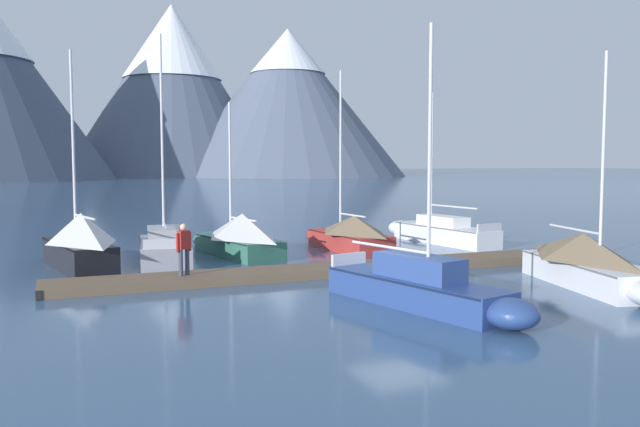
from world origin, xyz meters
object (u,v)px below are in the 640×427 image
at_px(sailboat_far_berth, 347,233).
at_px(sailboat_outer_slip, 595,264).
at_px(sailboat_nearest_berth, 77,242).
at_px(sailboat_second_berth, 164,247).
at_px(sailboat_mid_dock_port, 237,236).
at_px(person_on_dock, 184,246).
at_px(sailboat_mid_dock_starboard, 425,288).
at_px(sailboat_end_of_dock, 437,231).

relative_size(sailboat_far_berth, sailboat_outer_slip, 1.11).
bearing_deg(sailboat_nearest_berth, sailboat_outer_slip, -35.63).
bearing_deg(sailboat_second_berth, sailboat_nearest_berth, -168.91).
distance_m(sailboat_mid_dock_port, person_on_dock, 6.68).
relative_size(sailboat_nearest_berth, sailboat_far_berth, 1.00).
distance_m(sailboat_second_berth, sailboat_mid_dock_port, 3.11).
bearing_deg(sailboat_second_berth, person_on_dock, -93.16).
bearing_deg(sailboat_nearest_berth, sailboat_mid_dock_port, 7.74).
bearing_deg(sailboat_mid_dock_starboard, sailboat_second_berth, 113.44).
bearing_deg(sailboat_outer_slip, sailboat_end_of_dock, 80.07).
xyz_separation_m(sailboat_mid_dock_port, sailboat_end_of_dock, (10.48, 0.62, -0.29)).
distance_m(sailboat_second_berth, sailboat_mid_dock_starboard, 12.60).
height_order(sailboat_second_berth, sailboat_far_berth, sailboat_second_berth).
xyz_separation_m(sailboat_mid_dock_starboard, person_on_dock, (-5.32, 6.04, 0.70)).
height_order(sailboat_mid_dock_port, sailboat_far_berth, sailboat_far_berth).
relative_size(sailboat_second_berth, sailboat_mid_dock_port, 1.39).
bearing_deg(sailboat_second_berth, sailboat_outer_slip, -44.46).
bearing_deg(person_on_dock, sailboat_second_berth, 86.84).
bearing_deg(sailboat_far_berth, sailboat_nearest_berth, -176.46).
relative_size(sailboat_second_berth, sailboat_far_berth, 1.11).
bearing_deg(sailboat_far_berth, sailboat_end_of_dock, 8.30).
bearing_deg(sailboat_mid_dock_port, sailboat_nearest_berth, -172.26).
xyz_separation_m(sailboat_nearest_berth, sailboat_second_berth, (3.32, 0.65, -0.41)).
height_order(sailboat_second_berth, sailboat_outer_slip, sailboat_second_berth).
height_order(sailboat_nearest_berth, sailboat_far_berth, sailboat_far_berth).
bearing_deg(sailboat_mid_dock_starboard, person_on_dock, 131.36).
bearing_deg(sailboat_far_berth, sailboat_second_berth, -179.55).
relative_size(sailboat_nearest_berth, sailboat_end_of_dock, 1.05).
distance_m(sailboat_nearest_berth, sailboat_end_of_dock, 16.96).
height_order(sailboat_second_berth, sailboat_end_of_dock, sailboat_second_berth).
bearing_deg(sailboat_second_berth, sailboat_far_berth, 0.45).
xyz_separation_m(sailboat_end_of_dock, person_on_dock, (-13.87, -6.36, 0.71)).
height_order(sailboat_far_berth, person_on_dock, sailboat_far_berth).
height_order(sailboat_mid_dock_starboard, sailboat_end_of_dock, sailboat_mid_dock_starboard).
bearing_deg(person_on_dock, sailboat_mid_dock_port, 59.43).
height_order(sailboat_mid_dock_starboard, sailboat_outer_slip, sailboat_mid_dock_starboard).
xyz_separation_m(sailboat_far_berth, person_on_dock, (-8.54, -5.59, 0.52)).
height_order(sailboat_outer_slip, person_on_dock, sailboat_outer_slip).
distance_m(sailboat_mid_dock_port, sailboat_end_of_dock, 10.50).
bearing_deg(person_on_dock, sailboat_end_of_dock, 24.64).
xyz_separation_m(sailboat_nearest_berth, sailboat_mid_dock_port, (6.41, 0.87, -0.13)).
relative_size(sailboat_nearest_berth, sailboat_mid_dock_port, 1.24).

